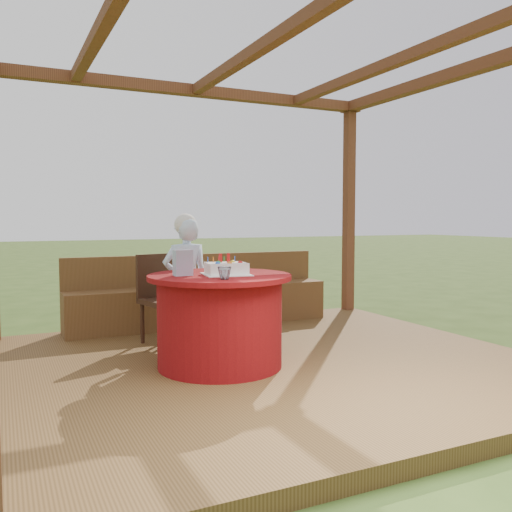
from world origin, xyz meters
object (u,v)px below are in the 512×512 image
(bench, at_px, (201,302))
(elderly_woman, at_px, (186,279))
(chair, at_px, (162,294))
(drinking_glass, at_px, (224,273))
(gift_bag, at_px, (183,263))
(table, at_px, (220,320))
(birthday_cake, at_px, (226,268))

(bench, bearing_deg, elderly_woman, -117.49)
(chair, height_order, drinking_glass, chair)
(chair, bearing_deg, gift_bag, -95.73)
(chair, bearing_deg, table, -79.43)
(birthday_cake, xyz_separation_m, gift_bag, (-0.34, 0.08, 0.05))
(gift_bag, bearing_deg, bench, 64.67)
(chair, xyz_separation_m, elderly_woman, (0.18, -0.23, 0.16))
(birthday_cake, bearing_deg, drinking_glass, -114.60)
(elderly_woman, xyz_separation_m, drinking_glass, (-0.08, -1.17, 0.17))
(table, distance_m, birthday_cake, 0.43)
(birthday_cake, distance_m, gift_bag, 0.35)
(gift_bag, distance_m, drinking_glass, 0.44)
(chair, bearing_deg, elderly_woman, -52.31)
(elderly_woman, height_order, birthday_cake, elderly_woman)
(bench, relative_size, chair, 3.48)
(elderly_woman, distance_m, gift_bag, 0.86)
(elderly_woman, relative_size, drinking_glass, 12.19)
(drinking_glass, bearing_deg, bench, 75.28)
(table, relative_size, gift_bag, 5.71)
(drinking_glass, bearing_deg, chair, 93.96)
(table, relative_size, elderly_woman, 0.93)
(elderly_woman, bearing_deg, bench, 62.51)
(chair, relative_size, elderly_woman, 0.69)
(table, xyz_separation_m, gift_bag, (-0.30, 0.04, 0.48))
(table, bearing_deg, bench, 75.49)
(table, height_order, birthday_cake, birthday_cake)
(bench, distance_m, elderly_woman, 1.07)
(bench, height_order, elderly_woman, elderly_woman)
(birthday_cake, xyz_separation_m, drinking_glass, (-0.15, -0.32, -0.00))
(chair, xyz_separation_m, birthday_cake, (0.24, -1.08, 0.34))
(birthday_cake, bearing_deg, bench, 77.19)
(elderly_woman, height_order, drinking_glass, elderly_woman)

